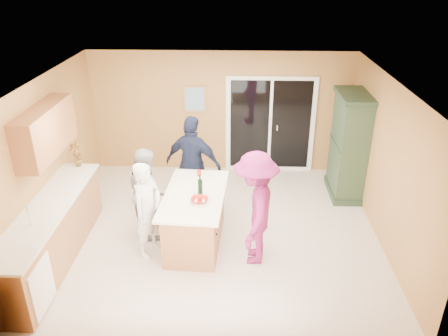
{
  "coord_description": "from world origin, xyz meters",
  "views": [
    {
      "loc": [
        0.39,
        -6.36,
        4.26
      ],
      "look_at": [
        0.15,
        0.1,
        1.15
      ],
      "focal_mm": 35.0,
      "sensor_mm": 36.0,
      "label": 1
    }
  ],
  "objects_px": {
    "woman_white": "(148,210)",
    "woman_magenta": "(255,209)",
    "kitchen_island": "(195,220)",
    "green_hutch": "(349,147)",
    "woman_grey": "(147,192)",
    "woman_navy": "(193,164)"
  },
  "relations": [
    {
      "from": "kitchen_island",
      "to": "woman_white",
      "type": "distance_m",
      "value": 0.84
    },
    {
      "from": "woman_white",
      "to": "woman_magenta",
      "type": "relative_size",
      "value": 0.87
    },
    {
      "from": "green_hutch",
      "to": "kitchen_island",
      "type": "bearing_deg",
      "value": -147.35
    },
    {
      "from": "woman_navy",
      "to": "green_hutch",
      "type": "bearing_deg",
      "value": -148.4
    },
    {
      "from": "green_hutch",
      "to": "woman_navy",
      "type": "xyz_separation_m",
      "value": [
        -2.92,
        -0.69,
        -0.1
      ]
    },
    {
      "from": "woman_white",
      "to": "woman_navy",
      "type": "bearing_deg",
      "value": 4.69
    },
    {
      "from": "kitchen_island",
      "to": "green_hutch",
      "type": "bearing_deg",
      "value": 35.98
    },
    {
      "from": "kitchen_island",
      "to": "woman_navy",
      "type": "distance_m",
      "value": 1.21
    },
    {
      "from": "woman_white",
      "to": "green_hutch",
      "type": "bearing_deg",
      "value": -32.47
    },
    {
      "from": "green_hutch",
      "to": "woman_magenta",
      "type": "distance_m",
      "value": 2.87
    },
    {
      "from": "kitchen_island",
      "to": "woman_magenta",
      "type": "relative_size",
      "value": 0.99
    },
    {
      "from": "kitchen_island",
      "to": "woman_grey",
      "type": "bearing_deg",
      "value": 163.02
    },
    {
      "from": "woman_white",
      "to": "woman_magenta",
      "type": "bearing_deg",
      "value": -66.91
    },
    {
      "from": "kitchen_island",
      "to": "green_hutch",
      "type": "relative_size",
      "value": 0.87
    },
    {
      "from": "kitchen_island",
      "to": "woman_magenta",
      "type": "bearing_deg",
      "value": -19.72
    },
    {
      "from": "kitchen_island",
      "to": "green_hutch",
      "type": "xyz_separation_m",
      "value": [
        2.79,
        1.79,
        0.57
      ]
    },
    {
      "from": "green_hutch",
      "to": "woman_white",
      "type": "xyz_separation_m",
      "value": [
        -3.48,
        -2.09,
        -0.22
      ]
    },
    {
      "from": "green_hutch",
      "to": "woman_navy",
      "type": "bearing_deg",
      "value": -166.75
    },
    {
      "from": "kitchen_island",
      "to": "woman_white",
      "type": "relative_size",
      "value": 1.14
    },
    {
      "from": "woman_navy",
      "to": "woman_magenta",
      "type": "xyz_separation_m",
      "value": [
        1.08,
        -1.5,
        -0.01
      ]
    },
    {
      "from": "green_hutch",
      "to": "woman_grey",
      "type": "distance_m",
      "value": 3.91
    },
    {
      "from": "woman_white",
      "to": "woman_magenta",
      "type": "height_order",
      "value": "woman_magenta"
    }
  ]
}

